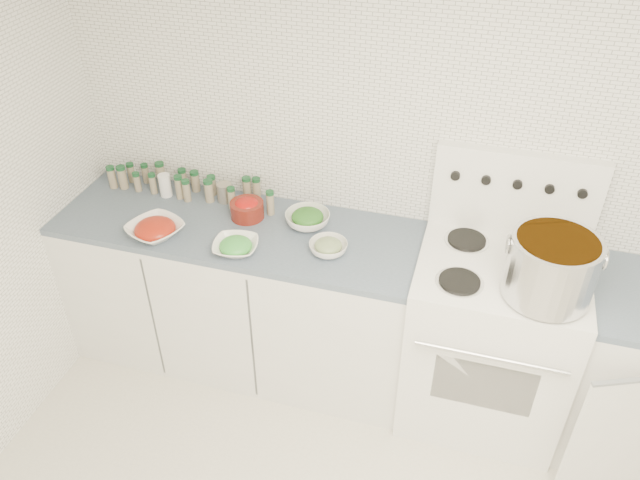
% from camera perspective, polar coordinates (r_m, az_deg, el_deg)
% --- Properties ---
extents(room_walls, '(3.54, 3.04, 2.52)m').
position_cam_1_polar(room_walls, '(1.64, 1.25, -7.21)').
color(room_walls, white).
rests_on(room_walls, ground).
extents(counter_left, '(1.85, 0.62, 0.90)m').
position_cam_1_polar(counter_left, '(3.43, -7.10, -4.86)').
color(counter_left, white).
rests_on(counter_left, ground).
extents(stove, '(0.76, 0.70, 1.36)m').
position_cam_1_polar(stove, '(3.21, 15.14, -8.44)').
color(stove, white).
rests_on(stove, ground).
extents(stock_pot, '(0.39, 0.36, 0.28)m').
position_cam_1_polar(stock_pot, '(2.72, 20.43, -2.22)').
color(stock_pot, silver).
rests_on(stock_pot, stove).
extents(bowl_tomato, '(0.34, 0.34, 0.09)m').
position_cam_1_polar(bowl_tomato, '(3.14, -14.84, 0.96)').
color(bowl_tomato, white).
rests_on(bowl_tomato, counter_left).
extents(bowl_snowpea, '(0.24, 0.24, 0.07)m').
position_cam_1_polar(bowl_snowpea, '(2.96, -7.71, -0.56)').
color(bowl_snowpea, white).
rests_on(bowl_snowpea, counter_left).
extents(bowl_broccoli, '(0.29, 0.29, 0.09)m').
position_cam_1_polar(bowl_broccoli, '(3.11, -1.14, 1.98)').
color(bowl_broccoli, white).
rests_on(bowl_broccoli, counter_left).
extents(bowl_zucchini, '(0.21, 0.21, 0.07)m').
position_cam_1_polar(bowl_zucchini, '(2.92, 0.76, -0.64)').
color(bowl_zucchini, white).
rests_on(bowl_zucchini, counter_left).
extents(bowl_pepper, '(0.17, 0.17, 0.11)m').
position_cam_1_polar(bowl_pepper, '(3.18, -6.69, 2.89)').
color(bowl_pepper, '#621910').
rests_on(bowl_pepper, counter_left).
extents(salt_canister, '(0.07, 0.07, 0.13)m').
position_cam_1_polar(salt_canister, '(3.43, -13.97, 4.87)').
color(salt_canister, white).
rests_on(salt_canister, counter_left).
extents(tin_can, '(0.10, 0.10, 0.10)m').
position_cam_1_polar(tin_can, '(3.33, -8.71, 4.32)').
color(tin_can, '#9E9385').
rests_on(tin_can, counter_left).
extents(spice_cluster, '(0.96, 0.16, 0.14)m').
position_cam_1_polar(spice_cluster, '(3.42, -12.28, 5.05)').
color(spice_cluster, gray).
rests_on(spice_cluster, counter_left).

